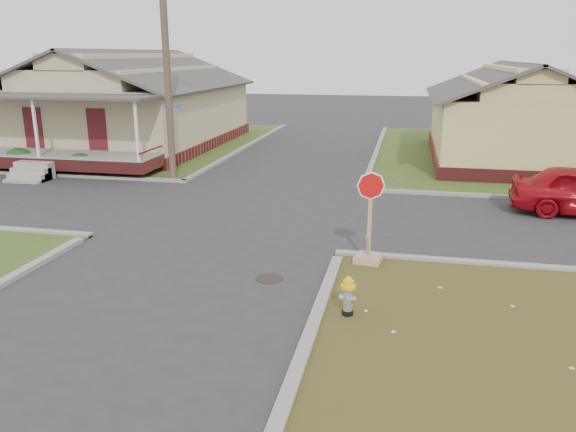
# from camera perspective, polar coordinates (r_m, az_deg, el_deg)

# --- Properties ---
(ground) EXTENTS (120.00, 120.00, 0.00)m
(ground) POSITION_cam_1_polar(r_m,az_deg,el_deg) (14.20, -10.09, -4.83)
(ground) COLOR #2C2C2E
(ground) RESTS_ON ground
(verge_far_left) EXTENTS (19.00, 19.00, 0.05)m
(verge_far_left) POSITION_cam_1_polar(r_m,az_deg,el_deg) (35.62, -18.90, 7.23)
(verge_far_left) COLOR #324D1B
(verge_far_left) RESTS_ON ground
(curbs) EXTENTS (80.00, 40.00, 0.12)m
(curbs) POSITION_cam_1_polar(r_m,az_deg,el_deg) (18.68, -4.41, 0.51)
(curbs) COLOR gray
(curbs) RESTS_ON ground
(manhole) EXTENTS (0.64, 0.64, 0.01)m
(manhole) POSITION_cam_1_polar(r_m,az_deg,el_deg) (13.10, -1.90, -6.36)
(manhole) COLOR black
(manhole) RESTS_ON ground
(corner_house) EXTENTS (10.10, 15.50, 5.30)m
(corner_house) POSITION_cam_1_polar(r_m,az_deg,el_deg) (32.76, -15.84, 10.76)
(corner_house) COLOR maroon
(corner_house) RESTS_ON ground
(side_house_yellow) EXTENTS (7.60, 11.60, 4.70)m
(side_house_yellow) POSITION_cam_1_polar(r_m,az_deg,el_deg) (29.29, 21.83, 9.47)
(side_house_yellow) COLOR maroon
(side_house_yellow) RESTS_ON ground
(utility_pole) EXTENTS (1.80, 0.28, 9.00)m
(utility_pole) POSITION_cam_1_polar(r_m,az_deg,el_deg) (23.12, -12.23, 14.92)
(utility_pole) COLOR #473629
(utility_pole) RESTS_ON ground
(fire_hydrant) EXTENTS (0.30, 0.30, 0.81)m
(fire_hydrant) POSITION_cam_1_polar(r_m,az_deg,el_deg) (11.16, 6.13, -7.87)
(fire_hydrant) COLOR black
(fire_hydrant) RESTS_ON ground
(stop_sign) EXTENTS (0.65, 0.63, 2.29)m
(stop_sign) POSITION_cam_1_polar(r_m,az_deg,el_deg) (13.97, 8.20, -2.72)
(stop_sign) COLOR tan
(stop_sign) RESTS_ON ground
(hedge_left) EXTENTS (1.37, 1.12, 1.05)m
(hedge_left) POSITION_cam_1_polar(r_m,az_deg,el_deg) (27.39, -25.63, 5.22)
(hedge_left) COLOR #163D16
(hedge_left) RESTS_ON verge_far_left
(hedge_right) EXTENTS (1.26, 1.03, 0.96)m
(hedge_right) POSITION_cam_1_polar(r_m,az_deg,el_deg) (25.69, -20.31, 5.08)
(hedge_right) COLOR #163D16
(hedge_right) RESTS_ON verge_far_left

